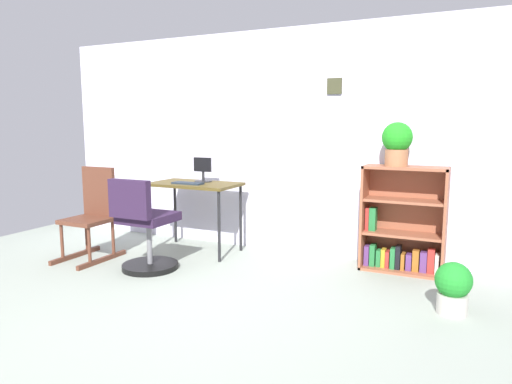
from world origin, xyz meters
TOP-DOWN VIEW (x-y plane):
  - ground_plane at (0.00, 0.00)m, footprint 6.24×6.24m
  - wall_back at (0.00, 2.15)m, footprint 5.20×0.12m
  - desk at (-0.64, 1.68)m, footprint 0.92×0.54m
  - monitor at (-0.61, 1.79)m, footprint 0.21×0.19m
  - keyboard at (-0.64, 1.56)m, footprint 0.33×0.12m
  - office_chair at (-0.69, 0.91)m, footprint 0.52×0.55m
  - rocking_chair at (-1.44, 1.02)m, footprint 0.42×0.64m
  - bookshelf_low at (1.44, 1.95)m, footprint 0.74×0.30m
  - potted_plant_on_shelf at (1.37, 1.90)m, footprint 0.27×0.27m
  - potted_plant_floor at (1.93, 1.07)m, footprint 0.26×0.26m

SIDE VIEW (x-z plane):
  - ground_plane at x=0.00m, z-range 0.00..0.00m
  - potted_plant_floor at x=1.93m, z-range 0.01..0.39m
  - office_chair at x=-0.69m, z-range -0.06..0.81m
  - bookshelf_low at x=1.44m, z-range -0.06..0.91m
  - rocking_chair at x=-1.44m, z-range 0.00..0.92m
  - desk at x=-0.64m, z-range 0.30..1.04m
  - keyboard at x=-0.64m, z-range 0.74..0.76m
  - monitor at x=-0.61m, z-range 0.72..0.98m
  - wall_back at x=0.00m, z-range 0.00..2.31m
  - potted_plant_on_shelf at x=1.37m, z-range 0.99..1.38m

